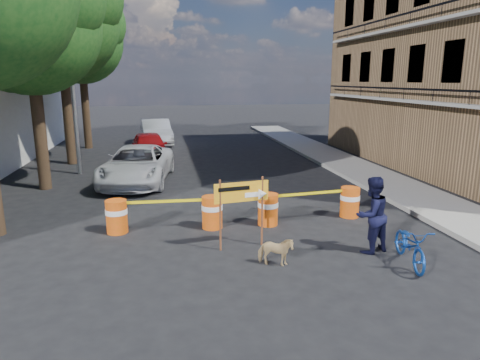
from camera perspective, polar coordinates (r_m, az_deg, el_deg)
name	(u,v)px	position (r m, az deg, el deg)	size (l,w,h in m)	color
ground	(263,245)	(10.76, 3.14, -8.71)	(120.00, 120.00, 0.00)	black
sidewalk_east	(378,179)	(18.30, 17.90, 0.15)	(2.40, 40.00, 0.15)	gray
tree_mid_a	(30,21)	(17.39, -26.22, 18.52)	(5.25, 5.00, 8.68)	#332316
tree_mid_b	(61,19)	(22.31, -22.80, 19.21)	(5.67, 5.40, 9.62)	#332316
tree_far	(81,40)	(27.16, -20.42, 17.09)	(5.04, 4.80, 8.84)	#332316
streetlamp	(73,71)	(19.54, -21.41, 13.41)	(1.25, 0.18, 8.00)	gray
barrel_far_left	(117,216)	(11.92, -16.13, -4.61)	(0.58, 0.58, 0.90)	#C6560B
barrel_mid_left	(212,212)	(11.83, -3.74, -4.23)	(0.58, 0.58, 0.90)	#C6560B
barrel_mid_right	(268,209)	(12.10, 3.74, -3.84)	(0.58, 0.58, 0.90)	#C6560B
barrel_far_right	(350,201)	(13.19, 14.43, -2.78)	(0.58, 0.58, 0.90)	#C6560B
detour_sign	(248,197)	(10.26, 1.11, -2.25)	(1.35, 0.34, 1.75)	#592D19
pedestrian	(372,215)	(10.53, 17.15, -4.47)	(0.89, 0.70, 1.84)	black
bicycle	(412,227)	(10.14, 21.96, -5.88)	(0.60, 0.91, 1.73)	#123F9A
dog	(275,251)	(9.56, 4.75, -9.47)	(0.36, 0.79, 0.67)	tan
suv_white	(137,165)	(17.43, -13.57, 1.98)	(2.41, 5.23, 1.45)	silver
sedan_red	(149,146)	(22.21, -12.00, 4.40)	(1.69, 4.20, 1.43)	#A40D10
sedan_silver	(156,132)	(27.50, -11.15, 6.27)	(1.69, 4.85, 1.60)	silver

